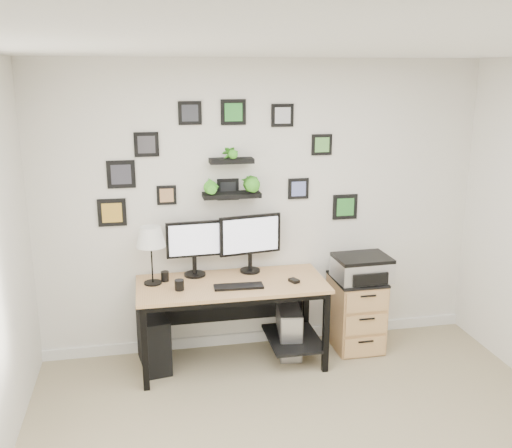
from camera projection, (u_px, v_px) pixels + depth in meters
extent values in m
plane|color=white|center=(346.00, 47.00, 2.88)|extent=(4.00, 4.00, 0.00)
plane|color=silver|center=(263.00, 208.00, 5.11)|extent=(4.00, 0.00, 4.00)
cube|color=white|center=(263.00, 336.00, 5.42)|extent=(4.00, 0.03, 0.10)
cube|color=tan|center=(232.00, 284.00, 4.84)|extent=(1.60, 0.70, 0.03)
cube|color=black|center=(232.00, 289.00, 4.85)|extent=(1.54, 0.64, 0.05)
cube|color=black|center=(227.00, 300.00, 5.22)|extent=(1.44, 0.02, 0.41)
cube|color=black|center=(293.00, 338.00, 5.09)|extent=(0.45, 0.63, 0.03)
cube|color=black|center=(145.00, 349.00, 4.51)|extent=(0.05, 0.05, 0.72)
cube|color=black|center=(144.00, 318.00, 5.08)|extent=(0.05, 0.05, 0.72)
cube|color=black|center=(326.00, 332.00, 4.80)|extent=(0.05, 0.05, 0.72)
cube|color=black|center=(306.00, 305.00, 5.36)|extent=(0.05, 0.05, 0.72)
cylinder|color=black|center=(195.00, 274.00, 5.00)|extent=(0.20, 0.20, 0.02)
cylinder|color=black|center=(195.00, 265.00, 4.98)|extent=(0.04, 0.04, 0.17)
cube|color=black|center=(194.00, 239.00, 4.91)|extent=(0.48, 0.05, 0.31)
cube|color=silver|center=(194.00, 240.00, 4.89)|extent=(0.43, 0.03, 0.27)
cylinder|color=black|center=(250.00, 271.00, 5.10)|extent=(0.21, 0.21, 0.02)
cylinder|color=black|center=(250.00, 262.00, 5.08)|extent=(0.04, 0.04, 0.16)
cube|color=black|center=(250.00, 235.00, 5.01)|extent=(0.56, 0.12, 0.35)
cube|color=silver|center=(251.00, 235.00, 4.99)|extent=(0.50, 0.09, 0.30)
cube|color=black|center=(239.00, 286.00, 4.72)|extent=(0.41, 0.15, 0.02)
cube|color=black|center=(294.00, 281.00, 4.84)|extent=(0.09, 0.11, 0.03)
cylinder|color=black|center=(153.00, 283.00, 4.81)|extent=(0.15, 0.15, 0.01)
cylinder|color=black|center=(152.00, 257.00, 4.75)|extent=(0.01, 0.01, 0.45)
cone|color=white|center=(151.00, 237.00, 4.71)|extent=(0.24, 0.24, 0.17)
cylinder|color=black|center=(179.00, 285.00, 4.66)|extent=(0.08, 0.08, 0.09)
cylinder|color=black|center=(165.00, 276.00, 4.86)|extent=(0.07, 0.07, 0.09)
cube|color=black|center=(154.00, 340.00, 4.92)|extent=(0.29, 0.51, 0.48)
cube|color=gray|center=(289.00, 330.00, 5.16)|extent=(0.25, 0.46, 0.44)
cube|color=silver|center=(292.00, 341.00, 4.95)|extent=(0.17, 0.03, 0.41)
cube|color=tan|center=(356.00, 313.00, 5.26)|extent=(0.42, 0.50, 0.65)
cube|color=black|center=(357.00, 279.00, 5.18)|extent=(0.43, 0.51, 0.02)
cube|color=tan|center=(365.00, 347.00, 5.07)|extent=(0.39, 0.02, 0.18)
cylinder|color=black|center=(366.00, 342.00, 5.05)|extent=(0.14, 0.02, 0.02)
cube|color=tan|center=(366.00, 325.00, 5.02)|extent=(0.39, 0.02, 0.18)
cylinder|color=black|center=(367.00, 319.00, 4.99)|extent=(0.14, 0.02, 0.02)
cube|color=tan|center=(367.00, 302.00, 4.96)|extent=(0.39, 0.02, 0.18)
cylinder|color=black|center=(368.00, 296.00, 4.93)|extent=(0.14, 0.02, 0.02)
cube|color=silver|center=(362.00, 269.00, 5.12)|extent=(0.49, 0.39, 0.18)
cube|color=black|center=(362.00, 258.00, 5.09)|extent=(0.49, 0.39, 0.03)
cube|color=black|center=(371.00, 280.00, 4.94)|extent=(0.33, 0.03, 0.11)
cube|color=black|center=(232.00, 195.00, 4.93)|extent=(0.50, 0.18, 0.04)
cube|color=black|center=(231.00, 161.00, 4.84)|extent=(0.38, 0.15, 0.04)
imported|color=green|center=(212.00, 178.00, 4.86)|extent=(0.15, 0.12, 0.27)
imported|color=green|center=(251.00, 177.00, 4.92)|extent=(0.15, 0.15, 0.27)
imported|color=green|center=(231.00, 143.00, 4.81)|extent=(0.13, 0.09, 0.25)
cube|color=black|center=(228.00, 189.00, 4.99)|extent=(0.19, 0.02, 0.19)
cube|color=black|center=(228.00, 190.00, 4.98)|extent=(0.13, 0.00, 0.13)
cube|color=black|center=(112.00, 213.00, 4.84)|extent=(0.24, 0.02, 0.24)
cube|color=gold|center=(112.00, 213.00, 4.83)|extent=(0.17, 0.00, 0.17)
cube|color=black|center=(121.00, 174.00, 4.78)|extent=(0.23, 0.02, 0.23)
cube|color=#34333E|center=(121.00, 175.00, 4.77)|extent=(0.16, 0.00, 0.16)
cube|color=black|center=(298.00, 189.00, 5.12)|extent=(0.19, 0.02, 0.19)
cube|color=#6C78BE|center=(299.00, 189.00, 5.11)|extent=(0.13, 0.00, 0.13)
cube|color=black|center=(190.00, 113.00, 4.76)|extent=(0.20, 0.02, 0.20)
cube|color=#2D2F36|center=(190.00, 113.00, 4.75)|extent=(0.14, 0.00, 0.14)
cube|color=black|center=(233.00, 112.00, 4.83)|extent=(0.22, 0.02, 0.22)
cube|color=#2E8A32|center=(234.00, 112.00, 4.82)|extent=(0.15, 0.00, 0.15)
cube|color=black|center=(146.00, 144.00, 4.76)|extent=(0.21, 0.02, 0.21)
cube|color=#3A383E|center=(146.00, 145.00, 4.75)|extent=(0.14, 0.00, 0.14)
cube|color=black|center=(282.00, 115.00, 4.92)|extent=(0.20, 0.02, 0.20)
cube|color=#BABAC1|center=(283.00, 115.00, 4.91)|extent=(0.14, 0.00, 0.14)
cube|color=black|center=(322.00, 145.00, 5.06)|extent=(0.19, 0.02, 0.19)
cube|color=#59A149|center=(322.00, 145.00, 5.05)|extent=(0.13, 0.00, 0.13)
cube|color=black|center=(345.00, 207.00, 5.25)|extent=(0.23, 0.02, 0.23)
cube|color=#328934|center=(345.00, 207.00, 5.24)|extent=(0.16, 0.00, 0.16)
cube|color=black|center=(167.00, 195.00, 4.90)|extent=(0.17, 0.02, 0.17)
cube|color=tan|center=(167.00, 195.00, 4.89)|extent=(0.12, 0.00, 0.12)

